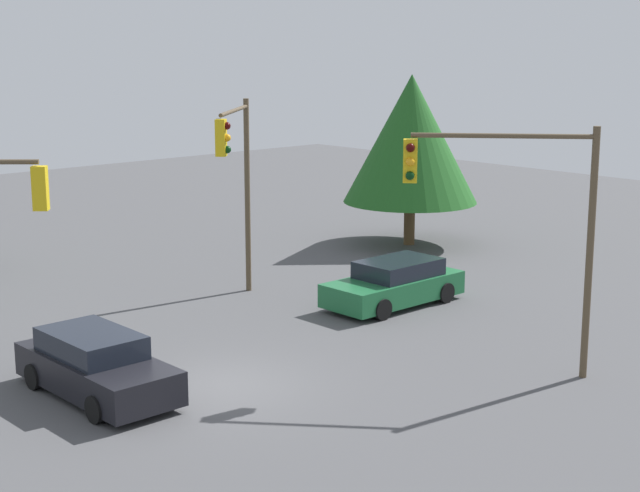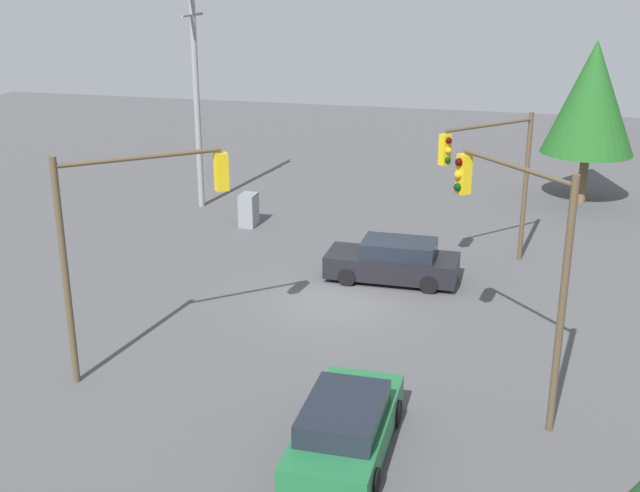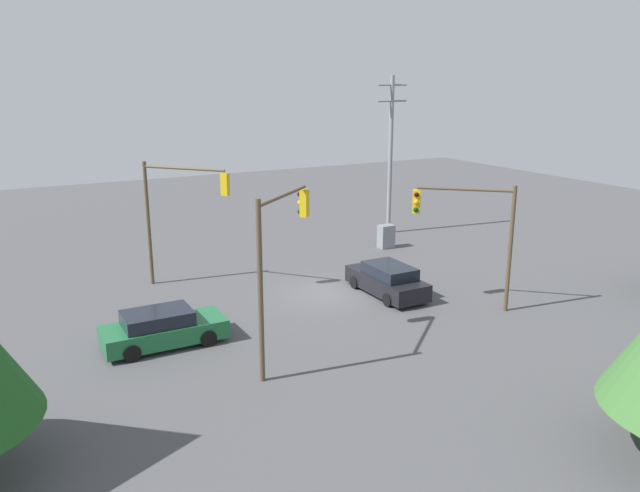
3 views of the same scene
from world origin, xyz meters
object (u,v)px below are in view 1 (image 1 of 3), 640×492
(sedan_dark, at_px, (96,366))
(traffic_signal_cross, at_px, (238,166))
(sedan_green, at_px, (395,284))
(traffic_signal_main, at_px, (516,205))

(sedan_dark, distance_m, traffic_signal_cross, 9.44)
(sedan_dark, xyz_separation_m, traffic_signal_cross, (-7.60, -4.25, 3.65))
(sedan_green, bearing_deg, traffic_signal_cross, 44.50)
(sedan_green, height_order, traffic_signal_cross, traffic_signal_cross)
(sedan_green, bearing_deg, traffic_signal_main, 157.23)
(sedan_green, distance_m, traffic_signal_main, 7.89)
(sedan_green, distance_m, sedan_dark, 11.06)
(sedan_green, distance_m, traffic_signal_cross, 6.13)
(sedan_dark, relative_size, traffic_signal_cross, 0.73)
(traffic_signal_cross, bearing_deg, sedan_dark, -11.99)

